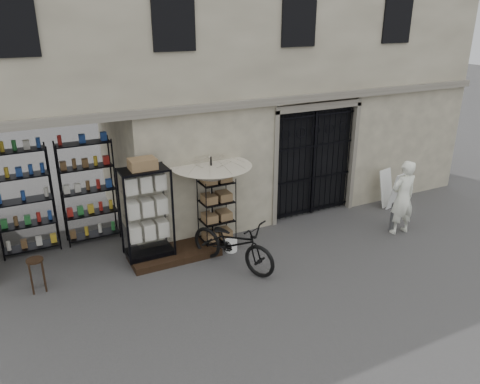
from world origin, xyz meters
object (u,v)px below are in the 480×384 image
display_cabinet (147,217)px  wooden_stool (37,274)px  market_umbrella (211,169)px  easel_sign (391,190)px  wire_rack (217,213)px  white_bucket (231,245)px  shopkeeper (398,232)px  steel_bollard (393,217)px  bicycle (233,266)px

display_cabinet → wooden_stool: (-2.33, -0.19, -0.68)m
market_umbrella → easel_sign: size_ratio=2.47×
wire_rack → wooden_stool: wire_rack is taller
white_bucket → shopkeeper: bearing=-13.9°
display_cabinet → market_umbrella: (1.57, 0.05, 0.84)m
wire_rack → easel_sign: (5.30, -0.17, -0.28)m
white_bucket → easel_sign: size_ratio=0.27×
market_umbrella → shopkeeper: 5.07m
easel_sign → steel_bollard: bearing=-144.6°
white_bucket → wooden_stool: bearing=176.5°
shopkeeper → easel_sign: 1.70m
easel_sign → market_umbrella: bearing=164.8°
bicycle → wire_rack: bearing=56.8°
wire_rack → market_umbrella: (-0.09, 0.05, 1.06)m
display_cabinet → white_bucket: bearing=-5.6°
market_umbrella → wire_rack: bearing=-27.2°
white_bucket → wooden_stool: wooden_stool is taller
shopkeeper → wooden_stool: bearing=-5.1°
bicycle → wooden_stool: bearing=140.0°
display_cabinet → wooden_stool: size_ratio=3.11×
market_umbrella → wooden_stool: size_ratio=3.77×
wire_rack → bicycle: (-0.12, -1.09, -0.83)m
display_cabinet → bicycle: 2.16m
wire_rack → shopkeeper: (4.35, -1.48, -0.83)m
display_cabinet → easel_sign: 6.98m
bicycle → easel_sign: size_ratio=2.02×
market_umbrella → white_bucket: (0.24, -0.49, -1.75)m
bicycle → wooden_stool: 3.99m
steel_bollard → easel_sign: (1.04, 1.16, 0.17)m
white_bucket → shopkeeper: size_ratio=0.15×
wire_rack → shopkeeper: size_ratio=0.89×
white_bucket → wire_rack: bearing=108.4°
white_bucket → easel_sign: 5.17m
display_cabinet → wooden_stool: bearing=-167.2°
display_cabinet → steel_bollard: bearing=-4.5°
display_cabinet → shopkeeper: bearing=-5.6°
white_bucket → shopkeeper: 4.34m
bicycle → shopkeeper: size_ratio=1.14×
wooden_stool → steel_bollard: steel_bollard is taller
bicycle → wooden_stool: size_ratio=3.08×
bicycle → steel_bollard: bearing=-30.0°
display_cabinet → shopkeeper: 6.28m
bicycle → display_cabinet: bearing=117.8°
wire_rack → shopkeeper: 4.67m
white_bucket → bicycle: bearing=-112.5°
white_bucket → bicycle: bicycle is taller
wire_rack → shopkeeper: wire_rack is taller
market_umbrella → white_bucket: market_umbrella is taller
wire_rack → bicycle: 1.38m
shopkeeper → easel_sign: (0.94, 1.31, 0.55)m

